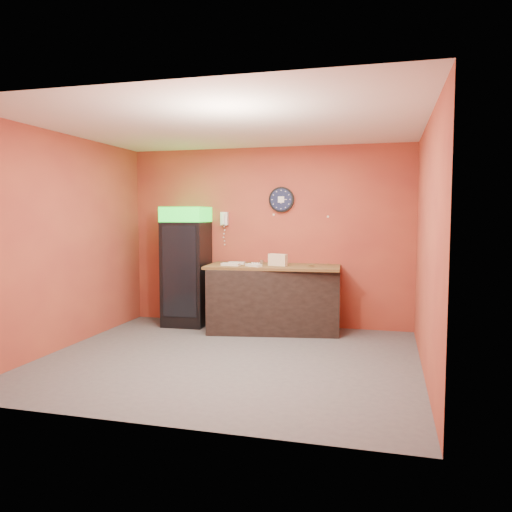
% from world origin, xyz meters
% --- Properties ---
extents(floor, '(4.50, 4.50, 0.00)m').
position_xyz_m(floor, '(0.00, 0.00, 0.00)').
color(floor, '#47474C').
rests_on(floor, ground).
extents(back_wall, '(4.50, 0.02, 2.80)m').
position_xyz_m(back_wall, '(0.00, 2.00, 1.40)').
color(back_wall, '#AD4C31').
rests_on(back_wall, floor).
extents(left_wall, '(0.02, 4.00, 2.80)m').
position_xyz_m(left_wall, '(-2.25, 0.00, 1.40)').
color(left_wall, '#AD4C31').
rests_on(left_wall, floor).
extents(right_wall, '(0.02, 4.00, 2.80)m').
position_xyz_m(right_wall, '(2.25, 0.00, 1.40)').
color(right_wall, '#AD4C31').
rests_on(right_wall, floor).
extents(ceiling, '(4.50, 4.00, 0.02)m').
position_xyz_m(ceiling, '(0.00, 0.00, 2.80)').
color(ceiling, white).
rests_on(ceiling, back_wall).
extents(beverage_cooler, '(0.69, 0.70, 1.87)m').
position_xyz_m(beverage_cooler, '(-1.24, 1.61, 0.91)').
color(beverage_cooler, black).
rests_on(beverage_cooler, floor).
extents(prep_counter, '(2.03, 1.17, 0.96)m').
position_xyz_m(prep_counter, '(0.19, 1.58, 0.48)').
color(prep_counter, black).
rests_on(prep_counter, floor).
extents(wall_clock, '(0.40, 0.06, 0.40)m').
position_xyz_m(wall_clock, '(0.23, 1.97, 1.98)').
color(wall_clock, black).
rests_on(wall_clock, back_wall).
extents(wall_phone, '(0.12, 0.10, 0.21)m').
position_xyz_m(wall_phone, '(-0.70, 1.95, 1.69)').
color(wall_phone, white).
rests_on(wall_phone, back_wall).
extents(butcher_paper, '(2.04, 1.03, 0.04)m').
position_xyz_m(butcher_paper, '(0.19, 1.58, 0.98)').
color(butcher_paper, brown).
rests_on(butcher_paper, prep_counter).
extents(sub_roll_stack, '(0.29, 0.16, 0.18)m').
position_xyz_m(sub_roll_stack, '(0.28, 1.50, 1.08)').
color(sub_roll_stack, beige).
rests_on(sub_roll_stack, butcher_paper).
extents(wrapped_sandwich_left, '(0.28, 0.13, 0.04)m').
position_xyz_m(wrapped_sandwich_left, '(-0.40, 1.33, 1.01)').
color(wrapped_sandwich_left, silver).
rests_on(wrapped_sandwich_left, butcher_paper).
extents(wrapped_sandwich_mid, '(0.26, 0.20, 0.04)m').
position_xyz_m(wrapped_sandwich_mid, '(-0.05, 1.33, 1.01)').
color(wrapped_sandwich_mid, silver).
rests_on(wrapped_sandwich_mid, butcher_paper).
extents(wrapped_sandwich_right, '(0.25, 0.10, 0.04)m').
position_xyz_m(wrapped_sandwich_right, '(-0.38, 1.59, 1.01)').
color(wrapped_sandwich_right, silver).
rests_on(wrapped_sandwich_right, butcher_paper).
extents(kitchen_tool, '(0.07, 0.07, 0.07)m').
position_xyz_m(kitchen_tool, '(-0.01, 1.68, 1.03)').
color(kitchen_tool, silver).
rests_on(kitchen_tool, butcher_paper).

